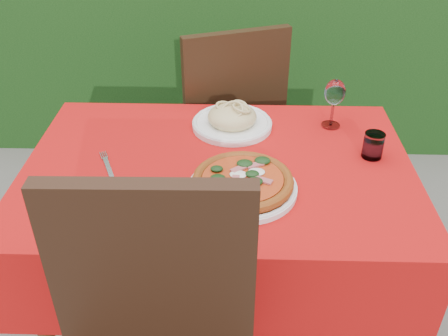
{
  "coord_description": "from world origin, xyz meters",
  "views": [
    {
      "loc": [
        0.06,
        -1.35,
        1.64
      ],
      "look_at": [
        0.02,
        -0.05,
        0.77
      ],
      "focal_mm": 40.0,
      "sensor_mm": 36.0,
      "label": 1
    }
  ],
  "objects_px": {
    "pizza_plate": "(243,183)",
    "pasta_plate": "(232,120)",
    "chair_far": "(227,116)",
    "water_glass": "(373,147)",
    "wine_glass": "(335,94)",
    "fork": "(109,169)"
  },
  "relations": [
    {
      "from": "wine_glass",
      "to": "chair_far",
      "type": "bearing_deg",
      "value": 134.22
    },
    {
      "from": "pizza_plate",
      "to": "pasta_plate",
      "type": "bearing_deg",
      "value": 95.43
    },
    {
      "from": "chair_far",
      "to": "water_glass",
      "type": "height_order",
      "value": "chair_far"
    },
    {
      "from": "water_glass",
      "to": "chair_far",
      "type": "bearing_deg",
      "value": 129.1
    },
    {
      "from": "water_glass",
      "to": "pasta_plate",
      "type": "bearing_deg",
      "value": 157.86
    },
    {
      "from": "pizza_plate",
      "to": "pasta_plate",
      "type": "distance_m",
      "value": 0.39
    },
    {
      "from": "chair_far",
      "to": "pizza_plate",
      "type": "xyz_separation_m",
      "value": [
        0.06,
        -0.81,
        0.2
      ]
    },
    {
      "from": "pizza_plate",
      "to": "water_glass",
      "type": "bearing_deg",
      "value": 25.32
    },
    {
      "from": "chair_far",
      "to": "pizza_plate",
      "type": "bearing_deg",
      "value": 74.01
    },
    {
      "from": "fork",
      "to": "wine_glass",
      "type": "bearing_deg",
      "value": -0.75
    },
    {
      "from": "wine_glass",
      "to": "fork",
      "type": "relative_size",
      "value": 0.93
    },
    {
      "from": "chair_far",
      "to": "wine_glass",
      "type": "height_order",
      "value": "chair_far"
    },
    {
      "from": "pasta_plate",
      "to": "water_glass",
      "type": "height_order",
      "value": "water_glass"
    },
    {
      "from": "chair_far",
      "to": "wine_glass",
      "type": "distance_m",
      "value": 0.63
    },
    {
      "from": "fork",
      "to": "pasta_plate",
      "type": "bearing_deg",
      "value": 13.77
    },
    {
      "from": "chair_far",
      "to": "wine_glass",
      "type": "relative_size",
      "value": 5.47
    },
    {
      "from": "pasta_plate",
      "to": "water_glass",
      "type": "xyz_separation_m",
      "value": [
        0.46,
        -0.19,
        0.01
      ]
    },
    {
      "from": "pizza_plate",
      "to": "fork",
      "type": "xyz_separation_m",
      "value": [
        -0.43,
        0.1,
        -0.03
      ]
    },
    {
      "from": "chair_far",
      "to": "pasta_plate",
      "type": "bearing_deg",
      "value": 73.1
    },
    {
      "from": "chair_far",
      "to": "pizza_plate",
      "type": "height_order",
      "value": "chair_far"
    },
    {
      "from": "water_glass",
      "to": "fork",
      "type": "bearing_deg",
      "value": -173.11
    },
    {
      "from": "chair_far",
      "to": "water_glass",
      "type": "distance_m",
      "value": 0.81
    }
  ]
}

